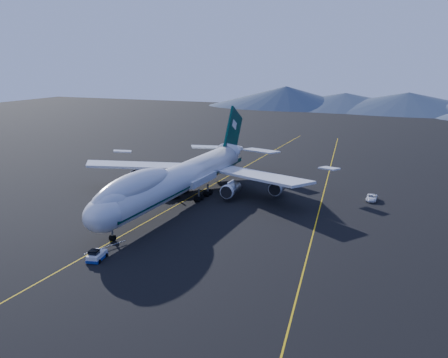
% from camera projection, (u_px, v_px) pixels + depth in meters
% --- Properties ---
extents(ground, '(500.00, 500.00, 0.00)m').
position_uv_depth(ground, '(181.00, 203.00, 113.93)').
color(ground, black).
rests_on(ground, ground).
extents(taxiway_line_main, '(0.25, 220.00, 0.01)m').
position_uv_depth(taxiway_line_main, '(181.00, 203.00, 113.93)').
color(taxiway_line_main, gold).
rests_on(taxiway_line_main, ground).
extents(taxiway_line_side, '(28.08, 198.09, 0.01)m').
position_uv_depth(taxiway_line_side, '(320.00, 206.00, 111.63)').
color(taxiway_line_side, gold).
rests_on(taxiway_line_side, ground).
extents(boeing_747, '(59.62, 72.43, 19.37)m').
position_uv_depth(boeing_747, '(180.00, 178.00, 112.59)').
color(boeing_747, silver).
rests_on(boeing_747, ground).
extents(pushback_tug, '(3.05, 4.52, 1.82)m').
position_uv_depth(pushback_tug, '(97.00, 256.00, 81.61)').
color(pushback_tug, silver).
rests_on(pushback_tug, ground).
extents(service_van, '(2.52, 5.09, 1.39)m').
position_uv_depth(service_van, '(372.00, 198.00, 115.54)').
color(service_van, white).
rests_on(service_van, ground).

